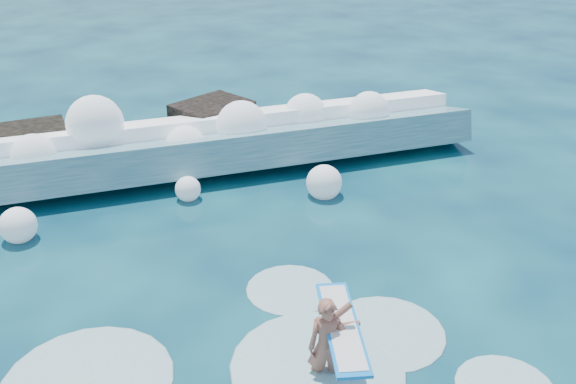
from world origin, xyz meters
name	(u,v)px	position (x,y,z in m)	size (l,w,h in m)	color
ground	(249,296)	(0.00, 0.00, 0.00)	(200.00, 200.00, 0.00)	#07213B
breaking_wave	(144,154)	(-1.21, 6.81, 0.59)	(19.49, 2.97, 1.68)	#336E80
rock_cluster	(115,144)	(-1.92, 8.08, 0.49)	(8.48, 3.62, 1.53)	black
surfer_with_board	(330,342)	(0.71, -2.59, 0.67)	(1.23, 2.98, 1.81)	#9C5A49
wave_spray	(133,140)	(-1.49, 6.62, 1.09)	(15.33, 4.79, 2.37)	white
surf_foam	(263,365)	(-0.32, -2.05, 0.00)	(8.96, 5.64, 0.16)	silver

